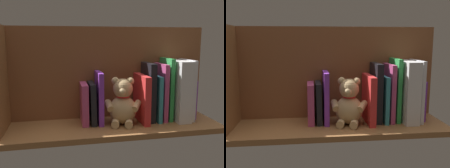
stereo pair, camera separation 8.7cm
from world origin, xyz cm
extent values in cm
cube|color=brown|center=(0.00, 0.00, -1.10)|extent=(88.39, 27.12, 2.20)
cube|color=brown|center=(0.00, -11.31, 19.86)|extent=(88.39, 1.50, 39.71)
cube|color=brown|center=(42.19, 0.00, 19.86)|extent=(2.40, 21.12, 39.71)
cube|color=purple|center=(-36.11, -4.10, 8.55)|extent=(1.23, 12.13, 17.10)
cube|color=silver|center=(-33.90, -2.65, 12.87)|extent=(1.41, 15.02, 25.74)
cube|color=silver|center=(-29.46, -1.78, 12.76)|extent=(5.68, 16.57, 25.51)
cube|color=green|center=(-24.86, -3.67, 13.20)|extent=(1.75, 12.99, 26.39)
cube|color=#B23F72|center=(-22.17, -3.32, 12.07)|extent=(1.85, 13.68, 24.15)
cube|color=teal|center=(-19.55, -3.01, 9.69)|extent=(1.62, 14.30, 19.39)
cube|color=black|center=(-16.54, -3.48, 12.27)|extent=(2.61, 13.36, 24.55)
cube|color=red|center=(-13.08, -1.76, 9.91)|extent=(2.53, 16.80, 19.83)
ellipsoid|color=tan|center=(-4.52, -0.24, 5.86)|extent=(13.41, 12.60, 11.71)
sphere|color=tan|center=(-4.52, -0.24, 14.73)|extent=(8.05, 8.05, 8.05)
sphere|color=tan|center=(-7.43, 0.58, 17.75)|extent=(3.11, 3.11, 3.11)
sphere|color=tan|center=(-1.62, -1.06, 17.75)|extent=(3.11, 3.11, 3.11)
sphere|color=#DBB77F|center=(-3.59, 3.06, 14.13)|extent=(3.11, 3.11, 3.11)
cylinder|color=tan|center=(-9.48, 2.68, 7.91)|extent=(5.59, 6.27, 4.33)
cylinder|color=tan|center=(1.23, -0.34, 7.91)|extent=(3.17, 5.94, 4.33)
cylinder|color=tan|center=(-5.71, 5.27, 1.56)|extent=(4.19, 5.07, 3.11)
cylinder|color=tan|center=(-0.64, 3.84, 1.56)|extent=(4.19, 5.07, 3.11)
torus|color=red|center=(-4.52, -0.24, 11.53)|extent=(6.59, 6.59, 0.92)
cube|color=purple|center=(4.70, -3.57, 10.63)|extent=(1.99, 13.18, 21.25)
cube|color=black|center=(7.66, -3.90, 8.42)|extent=(2.44, 12.53, 16.88)
cube|color=#B23F72|center=(10.92, -3.88, 8.27)|extent=(2.60, 12.56, 16.55)
camera|label=1|loc=(19.89, 97.62, 34.12)|focal=40.63mm
camera|label=2|loc=(11.26, 98.99, 34.12)|focal=40.63mm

